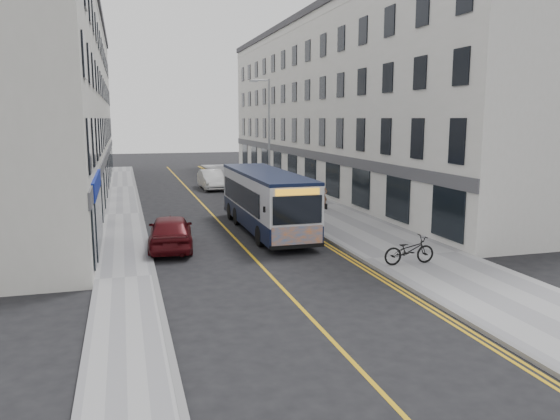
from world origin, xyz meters
TOP-DOWN VIEW (x-y plane):
  - ground at (0.00, 0.00)m, footprint 140.00×140.00m
  - pavement_east at (6.25, 12.00)m, footprint 4.50×64.00m
  - pavement_west at (-5.00, 12.00)m, footprint 2.00×64.00m
  - kerb_east at (4.00, 12.00)m, footprint 0.18×64.00m
  - kerb_west at (-4.00, 12.00)m, footprint 0.18×64.00m
  - road_centre_line at (0.00, 12.00)m, footprint 0.12×64.00m
  - road_dbl_yellow_inner at (3.55, 12.00)m, footprint 0.10×64.00m
  - road_dbl_yellow_outer at (3.75, 12.00)m, footprint 0.10×64.00m
  - terrace_east at (11.50, 21.00)m, footprint 6.00×46.00m
  - terrace_west at (-9.00, 21.00)m, footprint 6.00×46.00m
  - streetlamp at (4.17, 14.00)m, footprint 1.32×0.18m
  - city_bus at (1.80, 5.50)m, footprint 2.39×10.20m
  - bicycle at (5.30, -2.40)m, footprint 2.04×0.72m
  - pedestrian_near at (6.72, 10.62)m, footprint 0.59×0.40m
  - pedestrian_far at (5.53, 11.78)m, footprint 0.85×0.69m
  - car_white at (1.80, 22.54)m, footprint 1.72×4.63m
  - car_maroon at (-3.06, 2.93)m, footprint 2.23×4.66m

SIDE VIEW (x-z plane):
  - ground at x=0.00m, z-range 0.00..0.00m
  - road_centre_line at x=0.00m, z-range 0.00..0.01m
  - road_dbl_yellow_inner at x=3.55m, z-range 0.00..0.01m
  - road_dbl_yellow_outer at x=3.75m, z-range 0.00..0.01m
  - pavement_east at x=6.25m, z-range 0.00..0.12m
  - pavement_west at x=-5.00m, z-range 0.00..0.12m
  - kerb_east at x=4.00m, z-range 0.00..0.13m
  - kerb_west at x=-4.00m, z-range 0.00..0.13m
  - bicycle at x=5.30m, z-range 0.12..1.19m
  - car_white at x=1.80m, z-range 0.00..1.51m
  - car_maroon at x=-3.06m, z-range 0.00..1.54m
  - pedestrian_near at x=6.72m, z-range 0.12..1.70m
  - pedestrian_far at x=5.53m, z-range 0.12..1.75m
  - city_bus at x=1.80m, z-range 0.14..3.10m
  - streetlamp at x=4.17m, z-range 0.38..8.38m
  - terrace_east at x=11.50m, z-range 0.00..13.00m
  - terrace_west at x=-9.00m, z-range 0.00..13.00m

